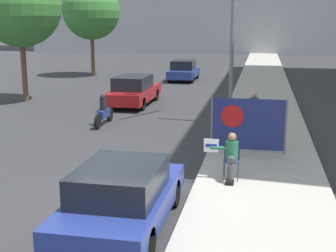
# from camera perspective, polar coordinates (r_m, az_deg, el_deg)

# --- Properties ---
(ground_plane) EXTENTS (160.00, 160.00, 0.00)m
(ground_plane) POSITION_cam_1_polar(r_m,az_deg,el_deg) (10.70, -6.38, -10.68)
(ground_plane) COLOR #303033
(sidewalk_curb) EXTENTS (3.40, 90.00, 0.17)m
(sidewalk_curb) POSITION_cam_1_polar(r_m,az_deg,el_deg) (24.68, 11.46, 2.82)
(sidewalk_curb) COLOR #A8A399
(sidewalk_curb) RESTS_ON ground_plane
(seated_protester) EXTENTS (0.92, 0.77, 1.24)m
(seated_protester) POSITION_cam_1_polar(r_m,az_deg,el_deg) (12.25, 7.64, -3.49)
(seated_protester) COLOR #474C56
(seated_protester) RESTS_ON sidewalk_curb
(pedestrian_behind) EXTENTS (0.34, 0.34, 1.64)m
(pedestrian_behind) POSITION_cam_1_polar(r_m,az_deg,el_deg) (16.75, 10.38, 1.40)
(pedestrian_behind) COLOR black
(pedestrian_behind) RESTS_ON sidewalk_curb
(protest_banner) EXTENTS (2.33, 0.06, 1.71)m
(protest_banner) POSITION_cam_1_polar(r_m,az_deg,el_deg) (14.77, 9.69, 0.21)
(protest_banner) COLOR slate
(protest_banner) RESTS_ON sidewalk_curb
(traffic_light_pole) EXTENTS (2.65, 2.42, 6.39)m
(traffic_light_pole) POSITION_cam_1_polar(r_m,az_deg,el_deg) (19.97, 5.55, 13.26)
(traffic_light_pole) COLOR slate
(traffic_light_pole) RESTS_ON sidewalk_curb
(parked_car_curbside) EXTENTS (1.88, 4.23, 1.38)m
(parked_car_curbside) POSITION_cam_1_polar(r_m,az_deg,el_deg) (9.80, -5.63, -8.51)
(parked_car_curbside) COLOR navy
(parked_car_curbside) RESTS_ON ground_plane
(car_on_road_nearest) EXTENTS (1.81, 4.75, 1.50)m
(car_on_road_nearest) POSITION_cam_1_polar(r_m,az_deg,el_deg) (23.96, -4.21, 4.35)
(car_on_road_nearest) COLOR maroon
(car_on_road_nearest) RESTS_ON ground_plane
(car_on_road_midblock) EXTENTS (1.79, 4.16, 1.47)m
(car_on_road_midblock) POSITION_cam_1_polar(r_m,az_deg,el_deg) (33.71, 1.92, 6.79)
(car_on_road_midblock) COLOR navy
(car_on_road_midblock) RESTS_ON ground_plane
(motorcycle_on_road) EXTENTS (0.28, 2.13, 1.29)m
(motorcycle_on_road) POSITION_cam_1_polar(r_m,az_deg,el_deg) (19.43, -7.84, 1.70)
(motorcycle_on_road) COLOR navy
(motorcycle_on_road) RESTS_ON ground_plane
(street_tree_near_curb) EXTENTS (4.29, 4.29, 7.15)m
(street_tree_near_curb) POSITION_cam_1_polar(r_m,az_deg,el_deg) (25.86, -17.63, 13.87)
(street_tree_near_curb) COLOR brown
(street_tree_near_curb) RESTS_ON ground_plane
(street_tree_midblock) EXTENTS (4.36, 4.36, 7.12)m
(street_tree_midblock) POSITION_cam_1_polar(r_m,az_deg,el_deg) (36.94, -9.35, 13.68)
(street_tree_midblock) COLOR brown
(street_tree_midblock) RESTS_ON ground_plane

